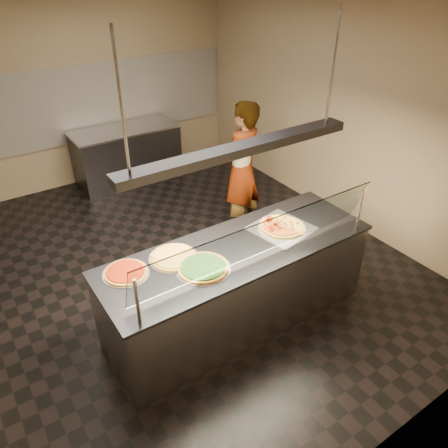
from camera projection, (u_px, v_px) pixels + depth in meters
ground at (183, 263)px, 5.57m from camera, size 5.00×6.00×0.02m
wall_back at (84, 90)px, 6.88m from camera, size 5.00×0.02×3.00m
wall_front at (414, 315)px, 2.65m from camera, size 5.00×0.02×3.00m
wall_right at (338, 112)px, 5.95m from camera, size 0.02×6.00×3.00m
tile_band at (87, 103)px, 6.96m from camera, size 4.90×0.02×1.20m
serving_counter at (238, 284)px, 4.48m from camera, size 2.78×0.94×0.93m
sneeze_guard at (262, 239)px, 3.83m from camera, size 2.54×0.18×0.54m
perforated_tray at (282, 228)px, 4.52m from camera, size 0.65×0.65×0.01m
half_pizza_pepperoni at (273, 229)px, 4.46m from camera, size 0.31×0.50×0.05m
half_pizza_sausage at (290, 223)px, 4.56m from camera, size 0.31×0.50×0.04m
pizza_spinach at (203, 267)px, 3.94m from camera, size 0.50×0.50×0.03m
pizza_cheese at (173, 257)px, 4.08m from camera, size 0.46×0.46×0.03m
pizza_tomato at (126, 272)px, 3.89m from camera, size 0.41×0.41×0.03m
pizza_spatula at (163, 258)px, 4.04m from camera, size 0.24×0.22×0.02m
prep_table at (128, 155)px, 7.29m from camera, size 1.72×0.74×0.93m
worker at (241, 171)px, 5.72m from camera, size 0.79×0.65×1.85m
heat_lamp_housing at (240, 149)px, 3.69m from camera, size 2.30×0.18×0.08m
lamp_rod_left at (121, 105)px, 2.93m from camera, size 0.02×0.02×1.01m
lamp_rod_right at (333, 67)px, 3.87m from camera, size 0.02×0.02×1.01m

